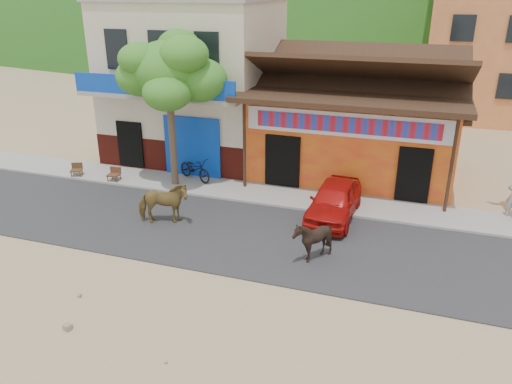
% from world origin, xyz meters
% --- Properties ---
extents(ground, '(120.00, 120.00, 0.00)m').
position_xyz_m(ground, '(0.00, 0.00, 0.00)').
color(ground, '#9E825B').
rests_on(ground, ground).
extents(road, '(60.00, 5.00, 0.04)m').
position_xyz_m(road, '(0.00, 2.50, 0.02)').
color(road, '#28282B').
rests_on(road, ground).
extents(sidewalk, '(60.00, 2.00, 0.12)m').
position_xyz_m(sidewalk, '(0.00, 6.00, 0.06)').
color(sidewalk, gray).
rests_on(sidewalk, ground).
extents(dance_club, '(8.00, 6.00, 3.60)m').
position_xyz_m(dance_club, '(2.00, 10.00, 1.80)').
color(dance_club, orange).
rests_on(dance_club, ground).
extents(cafe_building, '(7.00, 6.00, 7.00)m').
position_xyz_m(cafe_building, '(-5.50, 10.00, 3.50)').
color(cafe_building, beige).
rests_on(cafe_building, ground).
extents(apartment_front, '(9.00, 9.00, 12.00)m').
position_xyz_m(apartment_front, '(9.00, 24.00, 6.00)').
color(apartment_front, '#CC723F').
rests_on(apartment_front, ground).
extents(tree, '(3.00, 3.00, 6.00)m').
position_xyz_m(tree, '(-4.60, 5.80, 3.12)').
color(tree, '#2D721E').
rests_on(tree, sidewalk).
extents(cow_tan, '(1.90, 1.36, 1.47)m').
position_xyz_m(cow_tan, '(-3.32, 2.48, 0.77)').
color(cow_tan, olive).
rests_on(cow_tan, road).
extents(cow_dark, '(1.35, 1.25, 1.29)m').
position_xyz_m(cow_dark, '(2.02, 1.67, 0.69)').
color(cow_dark, black).
rests_on(cow_dark, road).
extents(red_car, '(1.64, 3.80, 1.28)m').
position_xyz_m(red_car, '(2.09, 4.80, 0.68)').
color(red_car, '#B4100C').
rests_on(red_car, road).
extents(scooter, '(1.92, 1.35, 0.96)m').
position_xyz_m(scooter, '(-4.00, 6.44, 0.60)').
color(scooter, black).
rests_on(scooter, sidewalk).
extents(cafe_chair_left, '(0.59, 0.59, 0.97)m').
position_xyz_m(cafe_chair_left, '(-9.00, 5.30, 0.60)').
color(cafe_chair_left, '#462E17').
rests_on(cafe_chair_left, sidewalk).
extents(cafe_chair_right, '(0.51, 0.51, 0.99)m').
position_xyz_m(cafe_chair_right, '(-7.17, 5.30, 0.62)').
color(cafe_chair_right, '#4C2C19').
rests_on(cafe_chair_right, sidewalk).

